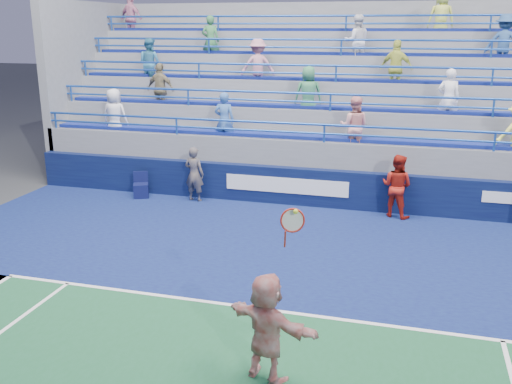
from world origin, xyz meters
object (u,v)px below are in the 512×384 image
(line_judge, at_px, (194,174))
(ball_girl, at_px, (397,186))
(tennis_player, at_px, (267,327))
(judge_chair, at_px, (141,190))

(line_judge, height_order, ball_girl, ball_girl)
(tennis_player, xyz_separation_m, ball_girl, (1.52, 8.17, 0.03))
(judge_chair, xyz_separation_m, ball_girl, (7.51, 0.21, 0.62))
(line_judge, relative_size, ball_girl, 0.95)
(judge_chair, relative_size, tennis_player, 0.29)
(judge_chair, relative_size, line_judge, 0.47)
(judge_chair, bearing_deg, tennis_player, -53.02)
(judge_chair, bearing_deg, ball_girl, 1.61)
(tennis_player, distance_m, ball_girl, 8.31)
(line_judge, bearing_deg, tennis_player, 124.61)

